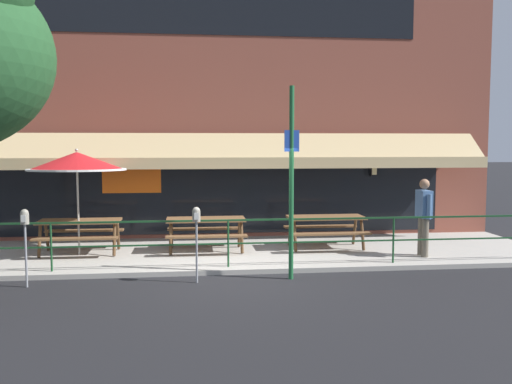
# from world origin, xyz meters

# --- Properties ---
(ground_plane) EXTENTS (120.00, 120.00, 0.00)m
(ground_plane) POSITION_xyz_m (0.00, 0.00, 0.00)
(ground_plane) COLOR black
(patio_deck) EXTENTS (15.00, 4.00, 0.10)m
(patio_deck) POSITION_xyz_m (0.00, 2.00, 0.05)
(patio_deck) COLOR #ADA89E
(patio_deck) RESTS_ON ground
(restaurant_building) EXTENTS (15.00, 1.60, 8.64)m
(restaurant_building) POSITION_xyz_m (0.00, 4.23, 4.28)
(restaurant_building) COLOR brown
(restaurant_building) RESTS_ON ground
(patio_railing) EXTENTS (13.84, 0.04, 0.97)m
(patio_railing) POSITION_xyz_m (0.00, 0.30, 0.80)
(patio_railing) COLOR #194723
(patio_railing) RESTS_ON patio_deck
(picnic_table_left) EXTENTS (1.80, 1.42, 0.76)m
(picnic_table_left) POSITION_xyz_m (-3.23, 2.05, 0.71)
(picnic_table_left) COLOR brown
(picnic_table_left) RESTS_ON patio_deck
(picnic_table_centre) EXTENTS (1.80, 1.42, 0.76)m
(picnic_table_centre) POSITION_xyz_m (-0.40, 2.03, 0.71)
(picnic_table_centre) COLOR brown
(picnic_table_centre) RESTS_ON patio_deck
(picnic_table_right) EXTENTS (1.80, 1.42, 0.76)m
(picnic_table_right) POSITION_xyz_m (2.44, 2.06, 0.71)
(picnic_table_right) COLOR brown
(picnic_table_right) RESTS_ON patio_deck
(patio_umbrella_left) EXTENTS (2.14, 2.14, 2.38)m
(patio_umbrella_left) POSITION_xyz_m (-3.23, 1.93, 2.18)
(patio_umbrella_left) COLOR #B7B2A8
(patio_umbrella_left) RESTS_ON patio_deck
(pedestrian_walking) EXTENTS (0.25, 0.62, 1.71)m
(pedestrian_walking) POSITION_xyz_m (4.35, 0.89, 1.06)
(pedestrian_walking) COLOR #665B4C
(pedestrian_walking) RESTS_ON patio_deck
(parking_meter_near) EXTENTS (0.15, 0.16, 1.42)m
(parking_meter_near) POSITION_xyz_m (-3.70, -0.51, 1.15)
(parking_meter_near) COLOR gray
(parking_meter_near) RESTS_ON ground
(parking_meter_far) EXTENTS (0.15, 0.16, 1.42)m
(parking_meter_far) POSITION_xyz_m (-0.64, -0.54, 1.15)
(parking_meter_far) COLOR gray
(parking_meter_far) RESTS_ON ground
(street_sign_pole) EXTENTS (0.28, 0.09, 3.66)m
(street_sign_pole) POSITION_xyz_m (1.15, -0.45, 1.89)
(street_sign_pole) COLOR #1E6033
(street_sign_pole) RESTS_ON ground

